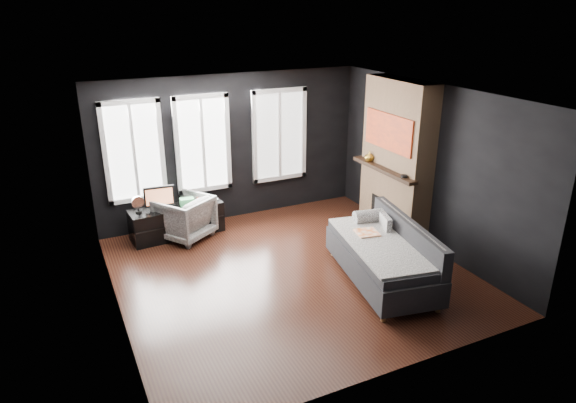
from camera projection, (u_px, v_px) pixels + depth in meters
name	position (u px, v px, depth m)	size (l,w,h in m)	color
floor	(291.00, 273.00, 7.81)	(5.00, 5.00, 0.00)	black
ceiling	(291.00, 95.00, 6.83)	(5.00, 5.00, 0.00)	white
wall_back	(232.00, 148.00, 9.43)	(5.00, 0.02, 2.70)	black
wall_left	(108.00, 220.00, 6.32)	(0.02, 5.00, 2.70)	black
wall_right	(429.00, 167.00, 8.33)	(0.02, 5.00, 2.70)	black
windows	(205.00, 94.00, 8.84)	(4.00, 0.16, 1.76)	white
fireplace	(397.00, 159.00, 8.75)	(0.70, 1.62, 2.70)	#93724C
sofa	(382.00, 253.00, 7.44)	(1.07, 2.14, 0.92)	#252528
stripe_pillow	(385.00, 227.00, 7.81)	(0.08, 0.36, 0.36)	gray
armchair	(184.00, 215.00, 8.86)	(0.81, 0.76, 0.83)	white
media_console	(177.00, 221.00, 9.00)	(1.60, 0.50, 0.55)	black
monitor	(159.00, 196.00, 8.69)	(0.52, 0.11, 0.47)	black
desk_fan	(138.00, 204.00, 8.58)	(0.21, 0.21, 0.30)	#A6A6A6
mug	(200.00, 199.00, 9.05)	(0.13, 0.10, 0.13)	#E44523
book	(207.00, 193.00, 9.17)	(0.18, 0.02, 0.24)	#B9A990
storage_box	(187.00, 202.00, 8.91)	(0.24, 0.15, 0.13)	#327D48
mantel_vase	(369.00, 156.00, 9.04)	(0.17, 0.18, 0.17)	gold
mantel_clock	(404.00, 176.00, 8.23)	(0.11, 0.11, 0.04)	black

